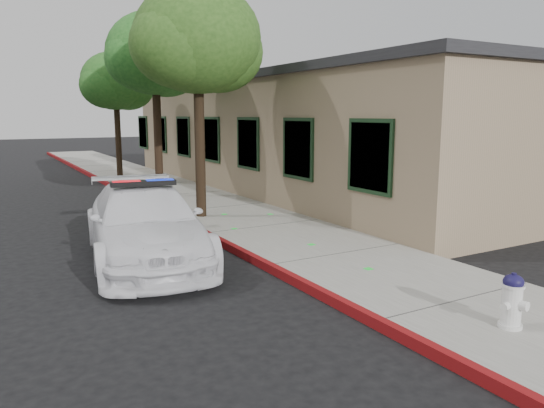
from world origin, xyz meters
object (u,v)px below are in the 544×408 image
Objects in this scene: fire_hydrant at (512,300)px; street_tree_far at (116,84)px; street_tree_near at (198,44)px; street_tree_mid at (155,58)px; clapboard_building at (305,134)px; police_car at (145,223)px.

fire_hydrant is 18.39m from street_tree_far.
street_tree_near reaches higher than street_tree_mid.
fire_hydrant is at bearing -88.04° from street_tree_far.
police_car is at bearing -139.95° from clapboard_building.
street_tree_far reaches higher than fire_hydrant.
police_car is at bearing -101.41° from street_tree_far.
street_tree_near reaches higher than fire_hydrant.
street_tree_near is at bearing -146.01° from clapboard_building.
fire_hydrant is 0.12× the size of street_tree_near.
street_tree_near is at bearing 85.12° from fire_hydrant.
street_tree_mid is at bearing 88.14° from street_tree_near.
police_car is at bearing -109.76° from street_tree_mid.
street_tree_mid reaches higher than fire_hydrant.
street_tree_near reaches higher than police_car.
street_tree_near is 9.05m from street_tree_far.
street_tree_mid is (-0.50, 13.07, 4.18)m from fire_hydrant.
street_tree_far reaches higher than clapboard_building.
street_tree_far is (0.01, 9.03, -0.56)m from street_tree_near.
street_tree_near is (2.42, 3.03, 3.92)m from police_car.
street_tree_near is 1.15× the size of street_tree_far.
street_tree_mid is (2.55, 7.10, 3.94)m from police_car.
clapboard_building reaches higher than fire_hydrant.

